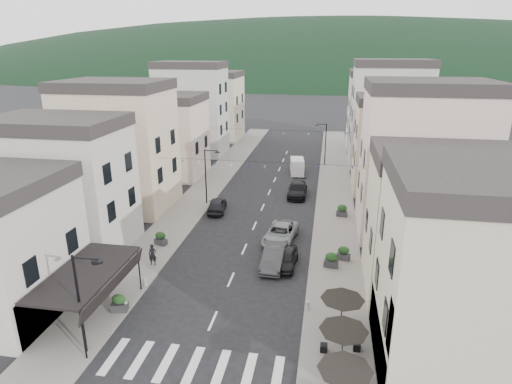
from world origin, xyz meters
TOP-DOWN VIEW (x-y plane):
  - sidewalk_left at (-7.50, 32.00)m, footprint 4.00×76.00m
  - sidewalk_right at (7.50, 32.00)m, footprint 4.00×76.00m
  - hill_backdrop at (0.00, 300.00)m, footprint 640.00×360.00m
  - bistro_building at (14.50, 4.00)m, footprint 10.00×8.00m
  - boutique_awning at (-7.25, 5.00)m, footprint 3.77×7.50m
  - buildings_row_left at (-14.50, 37.75)m, footprint 10.20×54.16m
  - buildings_row_right at (14.50, 36.59)m, footprint 10.20×54.16m
  - cafe_terrace at (7.70, 2.80)m, footprint 2.50×8.10m
  - streetlamp_left_near at (-5.82, 2.00)m, footprint 1.70×0.56m
  - streetlamp_left_far at (-5.82, 26.00)m, footprint 1.70×0.56m
  - streetlamp_right_far at (5.82, 44.00)m, footprint 1.70×0.56m
  - bollards at (0.00, 5.50)m, footprint 11.66×10.26m
  - bunting_near at (0.00, 22.00)m, footprint 19.00×0.28m
  - bunting_far at (0.00, 38.00)m, footprint 19.00×0.28m
  - parked_car_a at (3.72, 13.63)m, footprint 1.83×4.05m
  - parked_car_b at (2.80, 13.59)m, footprint 1.70×4.57m
  - parked_car_c at (2.80, 18.03)m, footprint 3.02×5.55m
  - parked_car_d at (3.32, 30.26)m, footprint 2.06×5.04m
  - parked_car_e at (-4.45, 24.06)m, footprint 2.21×4.39m
  - delivery_van at (2.52, 39.62)m, footprint 2.20×4.45m
  - pedestrian_a at (-6.35, 11.99)m, footprint 0.67×0.49m
  - pedestrian_b at (-8.31, 11.66)m, footprint 0.77×0.61m
  - planter_la at (-6.06, 5.88)m, footprint 1.11×0.73m
  - planter_lb at (-7.11, 15.48)m, footprint 1.16×0.90m
  - planter_ra at (7.15, 13.95)m, footprint 1.13×0.73m
  - planter_rb at (8.09, 15.31)m, footprint 1.13×0.84m
  - planter_rc at (8.16, 24.58)m, footprint 1.12×0.67m

SIDE VIEW (x-z plane):
  - hill_backdrop at x=0.00m, z-range -35.00..35.00m
  - sidewalk_left at x=-7.50m, z-range 0.00..0.12m
  - sidewalk_right at x=7.50m, z-range 0.00..0.12m
  - bollards at x=0.00m, z-range 0.12..0.72m
  - planter_rb at x=8.09m, z-range 0.10..1.23m
  - parked_car_a at x=3.72m, z-range 0.00..1.35m
  - planter_lb at x=-7.11m, z-range 0.10..1.25m
  - planter_la at x=-6.06m, z-range 0.10..1.26m
  - planter_ra at x=7.15m, z-range 0.10..1.29m
  - planter_rc at x=8.16m, z-range 0.10..1.31m
  - parked_car_e at x=-4.45m, z-range 0.00..1.44m
  - parked_car_d at x=3.32m, z-range 0.00..1.46m
  - parked_car_c at x=2.80m, z-range 0.00..1.48m
  - parked_car_b at x=2.80m, z-range 0.00..1.49m
  - pedestrian_b at x=-8.31m, z-range 0.12..1.66m
  - pedestrian_a at x=-6.35m, z-range 0.12..1.81m
  - delivery_van at x=2.52m, z-range -0.02..2.03m
  - cafe_terrace at x=7.70m, z-range 1.09..3.62m
  - boutique_awning at x=-7.25m, z-range 1.48..4.75m
  - streetlamp_left_near at x=-5.82m, z-range 0.70..6.70m
  - streetlamp_left_far at x=-5.82m, z-range 0.70..6.70m
  - streetlamp_right_far at x=5.82m, z-range 0.70..6.70m
  - bistro_building at x=14.50m, z-range 0.00..10.00m
  - bunting_near at x=0.00m, z-range 5.34..5.96m
  - bunting_far at x=0.00m, z-range 5.34..5.96m
  - buildings_row_left at x=-14.50m, z-range -0.88..13.12m
  - buildings_row_right at x=14.50m, z-range -0.93..13.57m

